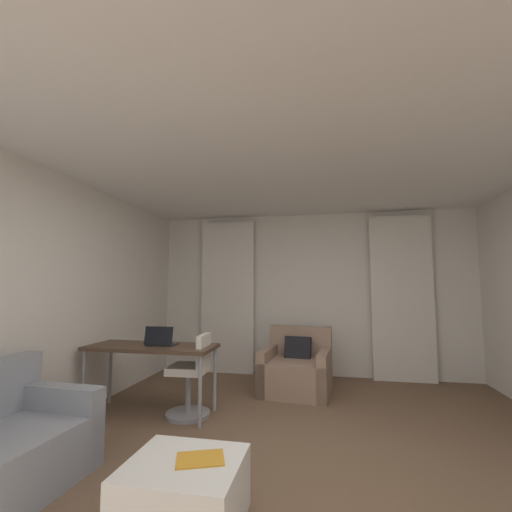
{
  "coord_description": "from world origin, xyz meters",
  "views": [
    {
      "loc": [
        0.22,
        -2.64,
        1.4
      ],
      "look_at": [
        -0.56,
        1.27,
        1.76
      ],
      "focal_mm": 23.91,
      "sensor_mm": 36.0,
      "label": 1
    }
  ],
  "objects_px": {
    "magazine_open": "(200,459)",
    "desk": "(152,351)",
    "armchair": "(297,370)",
    "laptop": "(161,341)",
    "desk_chair": "(192,379)",
    "coffee_table": "(184,494)"
  },
  "relations": [
    {
      "from": "desk",
      "to": "desk_chair",
      "type": "bearing_deg",
      "value": 2.21
    },
    {
      "from": "desk_chair",
      "to": "laptop",
      "type": "height_order",
      "value": "laptop"
    },
    {
      "from": "armchair",
      "to": "magazine_open",
      "type": "relative_size",
      "value": 2.89
    },
    {
      "from": "desk_chair",
      "to": "coffee_table",
      "type": "distance_m",
      "value": 1.77
    },
    {
      "from": "armchair",
      "to": "coffee_table",
      "type": "relative_size",
      "value": 1.43
    },
    {
      "from": "armchair",
      "to": "desk",
      "type": "xyz_separation_m",
      "value": [
        -1.54,
        -1.1,
        0.4
      ]
    },
    {
      "from": "desk_chair",
      "to": "coffee_table",
      "type": "xyz_separation_m",
      "value": [
        0.61,
        -1.64,
        -0.21
      ]
    },
    {
      "from": "desk",
      "to": "laptop",
      "type": "height_order",
      "value": "laptop"
    },
    {
      "from": "desk",
      "to": "magazine_open",
      "type": "xyz_separation_m",
      "value": [
        1.18,
        -1.59,
        -0.3
      ]
    },
    {
      "from": "desk",
      "to": "desk_chair",
      "type": "distance_m",
      "value": 0.56
    },
    {
      "from": "desk",
      "to": "laptop",
      "type": "xyz_separation_m",
      "value": [
        0.11,
        0.0,
        0.11
      ]
    },
    {
      "from": "desk_chair",
      "to": "laptop",
      "type": "xyz_separation_m",
      "value": [
        -0.37,
        -0.02,
        0.4
      ]
    },
    {
      "from": "desk",
      "to": "coffee_table",
      "type": "relative_size",
      "value": 2.14
    },
    {
      "from": "coffee_table",
      "to": "desk",
      "type": "bearing_deg",
      "value": 123.9
    },
    {
      "from": "armchair",
      "to": "desk_chair",
      "type": "distance_m",
      "value": 1.52
    },
    {
      "from": "armchair",
      "to": "laptop",
      "type": "height_order",
      "value": "laptop"
    },
    {
      "from": "armchair",
      "to": "desk",
      "type": "relative_size",
      "value": 0.67
    },
    {
      "from": "magazine_open",
      "to": "desk",
      "type": "bearing_deg",
      "value": 126.51
    },
    {
      "from": "desk_chair",
      "to": "armchair",
      "type": "bearing_deg",
      "value": 45.65
    },
    {
      "from": "armchair",
      "to": "desk_chair",
      "type": "relative_size",
      "value": 1.09
    },
    {
      "from": "laptop",
      "to": "desk_chair",
      "type": "bearing_deg",
      "value": 2.56
    },
    {
      "from": "laptop",
      "to": "magazine_open",
      "type": "xyz_separation_m",
      "value": [
        1.07,
        -1.6,
        -0.41
      ]
    }
  ]
}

